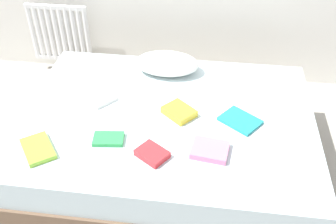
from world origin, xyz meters
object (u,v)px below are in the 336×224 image
Objects in this scene: textbook_yellow at (179,112)px; textbook_white at (99,97)px; textbook_lime at (38,149)px; bed at (167,142)px; textbook_teal at (240,120)px; radiator at (60,34)px; textbook_pink at (210,150)px; textbook_red at (152,154)px; pillow at (167,63)px; textbook_green at (108,139)px.

textbook_yellow is 0.60m from textbook_white.
textbook_yellow is 0.80× the size of textbook_lime.
bed is at bearing 84.79° from textbook_lime.
textbook_white is 1.00m from textbook_teal.
radiator is 2.41× the size of textbook_teal.
textbook_pink reaches higher than textbook_white.
textbook_pink is at bearing 47.28° from textbook_red.
textbook_lime is at bearing -109.39° from textbook_yellow.
textbook_lime is at bearing -123.82° from pillow.
pillow is (-0.07, 0.52, 0.33)m from bed.
textbook_green is 0.94× the size of textbook_yellow.
textbook_white is (-0.50, 0.12, 0.27)m from bed.
textbook_yellow reaches higher than textbook_pink.
textbook_red is 0.70m from textbook_white.
textbook_teal is (1.68, -1.22, 0.10)m from radiator.
textbook_red is at bearing -7.90° from textbook_white.
textbook_teal is (0.52, 0.39, -0.01)m from textbook_red.
textbook_yellow is at bearing 108.87° from textbook_red.
pillow reaches higher than textbook_red.
pillow reaches higher than textbook_yellow.
textbook_white is (-0.58, 0.11, -0.01)m from textbook_yellow.
pillow is 2.45× the size of textbook_yellow.
textbook_lime reaches higher than bed.
textbook_white is (0.69, -1.08, 0.10)m from radiator.
textbook_red is 0.65m from textbook_teal.
textbook_pink is at bearing 11.19° from textbook_white.
radiator is 1.29m from textbook_white.
textbook_red is (-0.03, -0.41, 0.27)m from bed.
textbook_red is at bearing -54.07° from radiator.
pillow reaches higher than textbook_teal.
pillow is 0.87m from textbook_green.
textbook_white is at bearing 122.03° from textbook_lime.
textbook_green is at bearing -123.58° from textbook_teal.
radiator reaches higher than pillow.
textbook_red is at bearing -87.72° from pillow.
textbook_teal is (0.56, -0.54, -0.07)m from pillow.
radiator is at bearing 160.29° from textbook_red.
pillow is at bearing 172.60° from textbook_teal.
radiator is at bearing 113.46° from textbook_green.
radiator is 3.33× the size of textbook_red.
pillow is at bearing 126.64° from textbook_red.
radiator is 3.14× the size of textbook_green.
bed is 8.21× the size of textbook_teal.
textbook_yellow is 0.92m from textbook_lime.
textbook_yellow is at bearing 29.35° from textbook_white.
textbook_lime is 1.28m from textbook_teal.
textbook_white is at bearing -151.07° from textbook_teal.
textbook_pink is (0.37, -0.85, -0.06)m from pillow.
textbook_white is at bearing 158.50° from textbook_pink.
textbook_yellow is (0.40, 0.31, 0.01)m from textbook_green.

